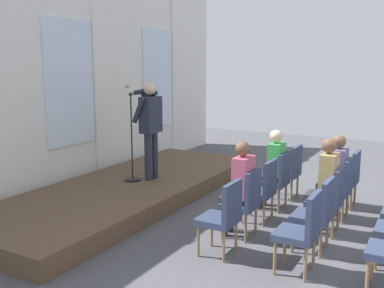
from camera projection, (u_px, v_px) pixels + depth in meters
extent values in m
cube|color=silver|center=(67.00, 77.00, 8.06)|extent=(10.80, 0.10, 4.16)
cube|color=silver|center=(69.00, 83.00, 8.05)|extent=(1.18, 0.04, 2.29)
cube|color=silver|center=(96.00, 76.00, 8.67)|extent=(0.20, 0.08, 4.16)
cube|color=silver|center=(157.00, 78.00, 10.52)|extent=(1.18, 0.04, 2.29)
cube|color=silver|center=(174.00, 74.00, 11.14)|extent=(0.20, 0.08, 4.16)
cube|color=brown|center=(130.00, 190.00, 7.74)|extent=(5.96, 2.16, 0.29)
cylinder|color=#232838|center=(148.00, 157.00, 7.80)|extent=(0.14, 0.14, 0.84)
cylinder|color=#232838|center=(154.00, 155.00, 7.96)|extent=(0.14, 0.14, 0.84)
cube|color=#232838|center=(151.00, 115.00, 7.75)|extent=(0.42, 0.22, 0.63)
cube|color=navy|center=(145.00, 110.00, 7.79)|extent=(0.06, 0.01, 0.38)
sphere|color=beige|center=(150.00, 89.00, 7.67)|extent=(0.21, 0.21, 0.21)
cylinder|color=#232838|center=(139.00, 110.00, 7.57)|extent=(0.09, 0.28, 0.45)
cylinder|color=#232838|center=(149.00, 94.00, 7.89)|extent=(0.15, 0.36, 0.15)
cylinder|color=#232838|center=(142.00, 91.00, 7.91)|extent=(0.11, 0.34, 0.15)
sphere|color=beige|center=(127.00, 86.00, 7.95)|extent=(0.10, 0.10, 0.10)
cylinder|color=black|center=(133.00, 180.00, 7.84)|extent=(0.28, 0.28, 0.03)
cylinder|color=black|center=(132.00, 138.00, 7.70)|extent=(0.02, 0.02, 1.45)
sphere|color=#262626|center=(131.00, 94.00, 7.57)|extent=(0.07, 0.07, 0.07)
cylinder|color=olive|center=(212.00, 231.00, 5.68)|extent=(0.04, 0.04, 0.40)
cylinder|color=olive|center=(198.00, 241.00, 5.37)|extent=(0.04, 0.04, 0.40)
cylinder|color=olive|center=(236.00, 236.00, 5.52)|extent=(0.04, 0.04, 0.40)
cylinder|color=olive|center=(224.00, 247.00, 5.21)|extent=(0.04, 0.04, 0.40)
cube|color=#2D3851|center=(218.00, 220.00, 5.40)|extent=(0.46, 0.44, 0.08)
cube|color=#2D3851|center=(232.00, 201.00, 5.26)|extent=(0.46, 0.06, 0.46)
cylinder|color=olive|center=(233.00, 216.00, 6.26)|extent=(0.04, 0.04, 0.40)
cylinder|color=olive|center=(222.00, 224.00, 5.95)|extent=(0.04, 0.04, 0.40)
cylinder|color=olive|center=(256.00, 220.00, 6.09)|extent=(0.04, 0.04, 0.40)
cylinder|color=olive|center=(246.00, 228.00, 5.78)|extent=(0.04, 0.04, 0.40)
cube|color=#2D3851|center=(239.00, 205.00, 5.98)|extent=(0.46, 0.44, 0.08)
cube|color=#2D3851|center=(253.00, 188.00, 5.84)|extent=(0.46, 0.06, 0.46)
cylinder|color=#2D2D33|center=(224.00, 220.00, 6.03)|extent=(0.10, 0.10, 0.44)
cylinder|color=#2D2D33|center=(230.00, 216.00, 6.18)|extent=(0.10, 0.10, 0.44)
cube|color=#2D2D33|center=(235.00, 200.00, 6.00)|extent=(0.34, 0.36, 0.12)
cube|color=#B24C66|center=(243.00, 177.00, 5.88)|extent=(0.36, 0.20, 0.55)
sphere|color=brown|center=(243.00, 149.00, 5.82)|extent=(0.20, 0.20, 0.20)
cylinder|color=olive|center=(251.00, 203.00, 6.83)|extent=(0.04, 0.04, 0.40)
cylinder|color=olive|center=(242.00, 210.00, 6.52)|extent=(0.04, 0.04, 0.40)
cylinder|color=olive|center=(272.00, 207.00, 6.67)|extent=(0.04, 0.04, 0.40)
cylinder|color=olive|center=(264.00, 214.00, 6.36)|extent=(0.04, 0.04, 0.40)
cube|color=#2D3851|center=(257.00, 193.00, 6.55)|extent=(0.46, 0.44, 0.08)
cube|color=#2D3851|center=(270.00, 177.00, 6.41)|extent=(0.46, 0.06, 0.46)
cylinder|color=olive|center=(266.00, 192.00, 7.41)|extent=(0.04, 0.04, 0.40)
cylinder|color=olive|center=(258.00, 198.00, 7.10)|extent=(0.04, 0.04, 0.40)
cylinder|color=olive|center=(286.00, 195.00, 7.24)|extent=(0.04, 0.04, 0.40)
cylinder|color=olive|center=(279.00, 201.00, 6.93)|extent=(0.04, 0.04, 0.40)
cube|color=#2D3851|center=(273.00, 182.00, 7.13)|extent=(0.46, 0.44, 0.08)
cube|color=#2D3851|center=(285.00, 167.00, 6.99)|extent=(0.46, 0.06, 0.46)
cylinder|color=#2D2D33|center=(260.00, 195.00, 7.18)|extent=(0.10, 0.10, 0.44)
cylinder|color=#2D2D33|center=(264.00, 192.00, 7.33)|extent=(0.10, 0.10, 0.44)
cube|color=#2D2D33|center=(269.00, 178.00, 7.14)|extent=(0.34, 0.36, 0.12)
cube|color=green|center=(276.00, 159.00, 7.03)|extent=(0.36, 0.20, 0.52)
sphere|color=beige|center=(276.00, 136.00, 6.98)|extent=(0.20, 0.20, 0.20)
cylinder|color=olive|center=(279.00, 183.00, 7.98)|extent=(0.04, 0.04, 0.40)
cylinder|color=olive|center=(272.00, 188.00, 7.67)|extent=(0.04, 0.04, 0.40)
cylinder|color=olive|center=(297.00, 186.00, 7.82)|extent=(0.04, 0.04, 0.40)
cylinder|color=olive|center=(291.00, 191.00, 7.51)|extent=(0.04, 0.04, 0.40)
cube|color=#2D3851|center=(285.00, 173.00, 7.70)|extent=(0.46, 0.44, 0.08)
cube|color=#2D3851|center=(297.00, 159.00, 7.56)|extent=(0.46, 0.06, 0.46)
cylinder|color=olive|center=(285.00, 246.00, 5.22)|extent=(0.04, 0.04, 0.40)
cylinder|color=olive|center=(275.00, 258.00, 4.91)|extent=(0.04, 0.04, 0.40)
cylinder|color=olive|center=(314.00, 252.00, 5.05)|extent=(0.04, 0.04, 0.40)
cylinder|color=olive|center=(305.00, 264.00, 4.74)|extent=(0.04, 0.04, 0.40)
cube|color=#2D3851|center=(295.00, 235.00, 4.94)|extent=(0.46, 0.44, 0.08)
cube|color=#2D3851|center=(314.00, 214.00, 4.80)|extent=(0.46, 0.06, 0.46)
cylinder|color=olive|center=(301.00, 228.00, 5.79)|extent=(0.04, 0.04, 0.40)
cylinder|color=olive|center=(293.00, 237.00, 5.48)|extent=(0.04, 0.04, 0.40)
cylinder|color=olive|center=(327.00, 233.00, 5.63)|extent=(0.04, 0.04, 0.40)
cylinder|color=olive|center=(320.00, 243.00, 5.32)|extent=(0.04, 0.04, 0.40)
cube|color=#2D3851|center=(311.00, 217.00, 5.51)|extent=(0.46, 0.44, 0.08)
cube|color=#2D3851|center=(328.00, 198.00, 5.37)|extent=(0.46, 0.06, 0.46)
cylinder|color=olive|center=(314.00, 213.00, 6.36)|extent=(0.04, 0.04, 0.40)
cylinder|color=olive|center=(307.00, 221.00, 6.06)|extent=(0.04, 0.04, 0.40)
cylinder|color=olive|center=(338.00, 217.00, 6.20)|extent=(0.04, 0.04, 0.40)
cylinder|color=olive|center=(332.00, 225.00, 5.89)|extent=(0.04, 0.04, 0.40)
cube|color=#2D3851|center=(324.00, 203.00, 6.09)|extent=(0.46, 0.44, 0.08)
cube|color=#2D3851|center=(339.00, 185.00, 5.95)|extent=(0.46, 0.06, 0.46)
cylinder|color=#2D2D33|center=(308.00, 218.00, 6.13)|extent=(0.10, 0.10, 0.44)
cylinder|color=#2D2D33|center=(311.00, 214.00, 6.29)|extent=(0.10, 0.10, 0.44)
cube|color=#2D2D33|center=(319.00, 198.00, 6.10)|extent=(0.34, 0.36, 0.12)
cube|color=#997F4C|center=(329.00, 174.00, 5.99)|extent=(0.36, 0.20, 0.57)
sphere|color=brown|center=(329.00, 146.00, 5.93)|extent=(0.20, 0.20, 0.20)
cylinder|color=olive|center=(325.00, 201.00, 6.94)|extent=(0.04, 0.04, 0.40)
cylinder|color=olive|center=(319.00, 207.00, 6.63)|extent=(0.04, 0.04, 0.40)
cylinder|color=olive|center=(347.00, 204.00, 6.77)|extent=(0.04, 0.04, 0.40)
cylinder|color=olive|center=(342.00, 211.00, 6.47)|extent=(0.04, 0.04, 0.40)
cube|color=#2D3851|center=(334.00, 191.00, 6.66)|extent=(0.46, 0.44, 0.08)
cube|color=#2D3851|center=(348.00, 175.00, 6.52)|extent=(0.46, 0.06, 0.46)
cylinder|color=#2D2D33|center=(320.00, 204.00, 6.71)|extent=(0.10, 0.10, 0.44)
cylinder|color=#2D2D33|center=(323.00, 201.00, 6.86)|extent=(0.10, 0.10, 0.44)
cube|color=#2D2D33|center=(330.00, 186.00, 6.68)|extent=(0.34, 0.36, 0.12)
cube|color=#594C72|center=(339.00, 166.00, 6.57)|extent=(0.36, 0.20, 0.53)
sphere|color=brown|center=(339.00, 141.00, 6.51)|extent=(0.20, 0.20, 0.20)
cylinder|color=olive|center=(334.00, 190.00, 7.51)|extent=(0.04, 0.04, 0.40)
cylinder|color=olive|center=(329.00, 196.00, 7.20)|extent=(0.04, 0.04, 0.40)
cylinder|color=olive|center=(355.00, 193.00, 7.35)|extent=(0.04, 0.04, 0.40)
cylinder|color=olive|center=(351.00, 199.00, 7.04)|extent=(0.04, 0.04, 0.40)
cube|color=#2D3851|center=(343.00, 180.00, 7.23)|extent=(0.46, 0.44, 0.08)
cube|color=#2D3851|center=(356.00, 166.00, 7.09)|extent=(0.46, 0.06, 0.46)
cylinder|color=olive|center=(372.00, 264.00, 4.75)|extent=(0.04, 0.04, 0.40)
cylinder|color=olive|center=(367.00, 278.00, 4.44)|extent=(0.04, 0.04, 0.40)
cylinder|color=olive|center=(380.00, 243.00, 5.32)|extent=(0.04, 0.04, 0.40)
cylinder|color=olive|center=(376.00, 254.00, 5.01)|extent=(0.04, 0.04, 0.40)
cylinder|color=olive|center=(383.00, 234.00, 5.59)|extent=(0.04, 0.04, 0.40)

